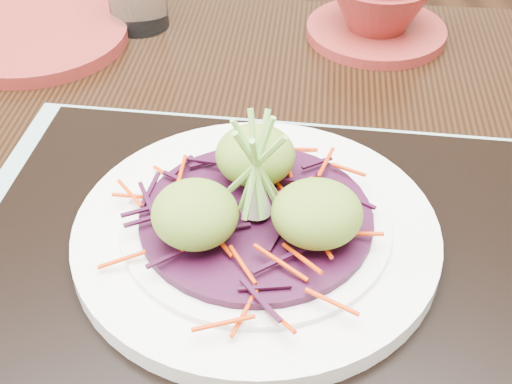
{
  "coord_description": "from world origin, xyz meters",
  "views": [
    {
      "loc": [
        0.01,
        -0.48,
        1.07
      ],
      "look_at": [
        0.01,
        -0.1,
        0.75
      ],
      "focal_mm": 50.0,
      "sensor_mm": 36.0,
      "label": 1
    }
  ],
  "objects_px": {
    "serving_tray": "(256,249)",
    "terracotta_side_plate": "(35,36)",
    "white_plate": "(256,232)",
    "dining_table": "(255,295)",
    "terracotta_bowl_set": "(378,12)"
  },
  "relations": [
    {
      "from": "serving_tray",
      "to": "terracotta_side_plate",
      "type": "height_order",
      "value": "serving_tray"
    },
    {
      "from": "white_plate",
      "to": "terracotta_side_plate",
      "type": "height_order",
      "value": "white_plate"
    },
    {
      "from": "terracotta_side_plate",
      "to": "serving_tray",
      "type": "bearing_deg",
      "value": -54.78
    },
    {
      "from": "serving_tray",
      "to": "terracotta_side_plate",
      "type": "bearing_deg",
      "value": 133.44
    },
    {
      "from": "dining_table",
      "to": "serving_tray",
      "type": "bearing_deg",
      "value": -83.42
    },
    {
      "from": "serving_tray",
      "to": "white_plate",
      "type": "xyz_separation_m",
      "value": [
        -0.0,
        -0.0,
        0.02
      ]
    },
    {
      "from": "terracotta_bowl_set",
      "to": "terracotta_side_plate",
      "type": "bearing_deg",
      "value": -178.19
    },
    {
      "from": "dining_table",
      "to": "white_plate",
      "type": "relative_size",
      "value": 4.83
    },
    {
      "from": "terracotta_bowl_set",
      "to": "serving_tray",
      "type": "bearing_deg",
      "value": -111.15
    },
    {
      "from": "terracotta_bowl_set",
      "to": "white_plate",
      "type": "bearing_deg",
      "value": -111.15
    },
    {
      "from": "dining_table",
      "to": "white_plate",
      "type": "xyz_separation_m",
      "value": [
        0.0,
        -0.05,
        0.12
      ]
    },
    {
      "from": "serving_tray",
      "to": "white_plate",
      "type": "relative_size",
      "value": 1.54
    },
    {
      "from": "terracotta_side_plate",
      "to": "terracotta_bowl_set",
      "type": "height_order",
      "value": "terracotta_bowl_set"
    },
    {
      "from": "terracotta_side_plate",
      "to": "terracotta_bowl_set",
      "type": "relative_size",
      "value": 1.14
    },
    {
      "from": "serving_tray",
      "to": "terracotta_bowl_set",
      "type": "xyz_separation_m",
      "value": [
        0.13,
        0.34,
        0.02
      ]
    }
  ]
}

